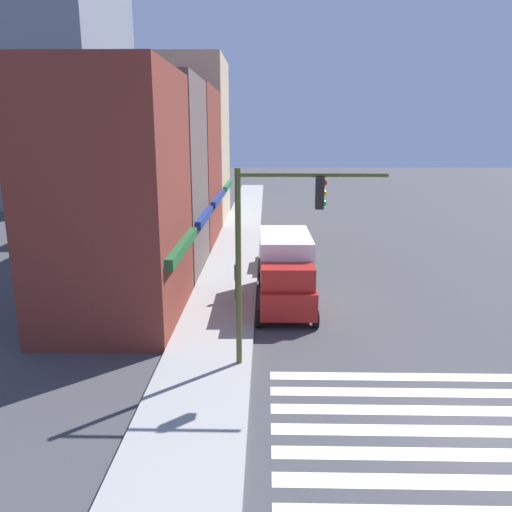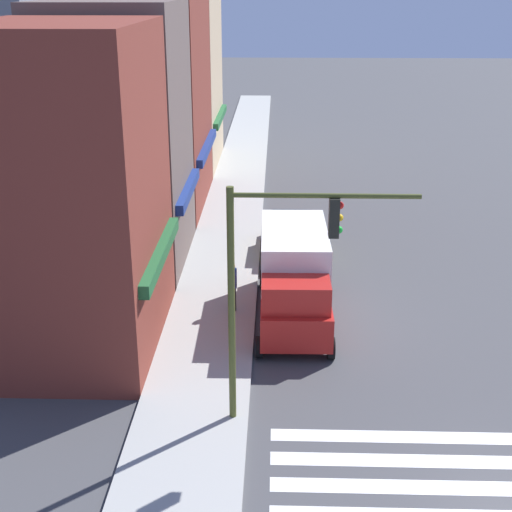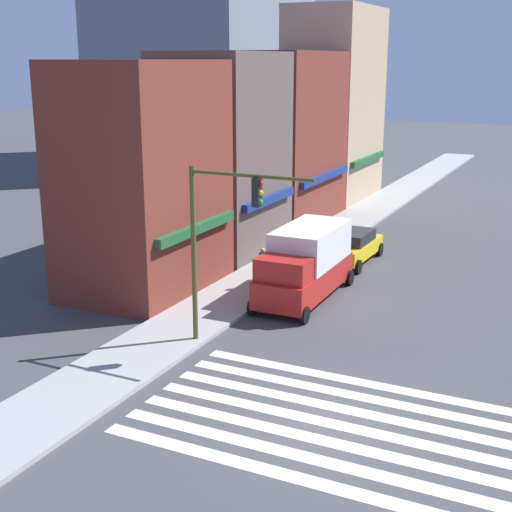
# 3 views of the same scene
# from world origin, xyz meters

# --- Properties ---
(ground_plane) EXTENTS (200.00, 200.00, 0.00)m
(ground_plane) POSITION_xyz_m (0.00, 0.00, 0.00)
(ground_plane) COLOR #424244
(sidewalk_left) EXTENTS (120.00, 3.00, 0.15)m
(sidewalk_left) POSITION_xyz_m (0.00, 7.50, 0.07)
(sidewalk_left) COLOR #9E9E99
(sidewalk_left) RESTS_ON ground_plane
(crosswalk_stripes) EXTENTS (6.29, 10.80, 0.01)m
(crosswalk_stripes) POSITION_xyz_m (0.00, 0.00, 0.00)
(crosswalk_stripes) COLOR silver
(crosswalk_stripes) RESTS_ON ground_plane
(storefront_row) EXTENTS (31.48, 5.30, 13.31)m
(storefront_row) POSITION_xyz_m (21.20, 11.50, 5.57)
(storefront_row) COLOR maroon
(storefront_row) RESTS_ON ground_plane
(traffic_signal) EXTENTS (0.32, 4.51, 6.37)m
(traffic_signal) POSITION_xyz_m (3.49, 5.39, 4.33)
(traffic_signal) COLOR #474C1E
(traffic_signal) RESTS_ON ground_plane
(box_truck_red) EXTENTS (6.23, 2.42, 3.04)m
(box_truck_red) POSITION_xyz_m (9.70, 4.70, 1.59)
(box_truck_red) COLOR #B21E19
(box_truck_red) RESTS_ON ground_plane
(sedan_yellow) EXTENTS (4.44, 2.02, 1.59)m
(sedan_yellow) POSITION_xyz_m (15.92, 4.70, 0.84)
(sedan_yellow) COLOR yellow
(sedan_yellow) RESTS_ON ground_plane
(pedestrian_blue_shirt) EXTENTS (0.32, 0.32, 1.77)m
(pedestrian_blue_shirt) POSITION_xyz_m (9.93, 6.80, 1.07)
(pedestrian_blue_shirt) COLOR #23232D
(pedestrian_blue_shirt) RESTS_ON sidewalk_left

